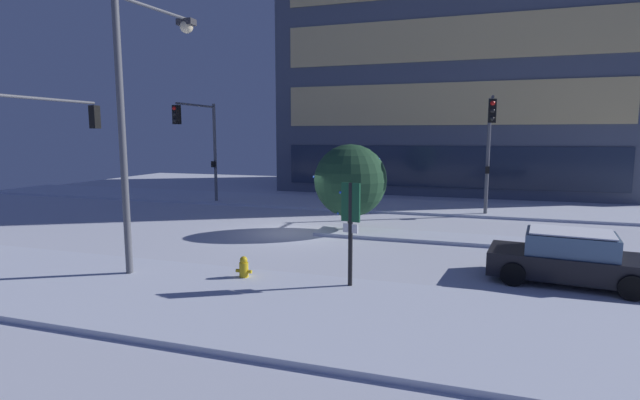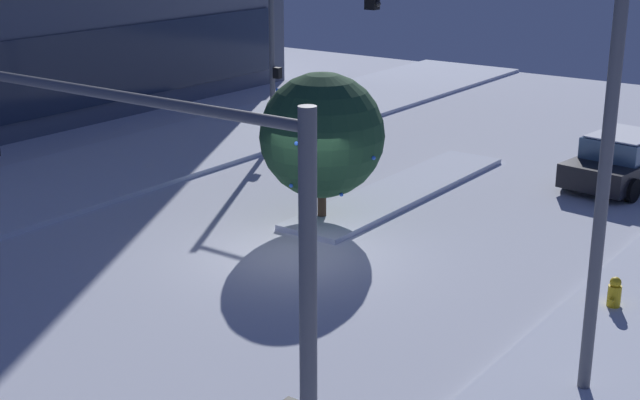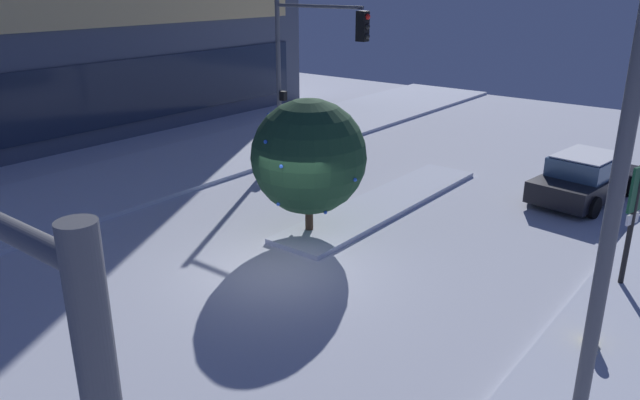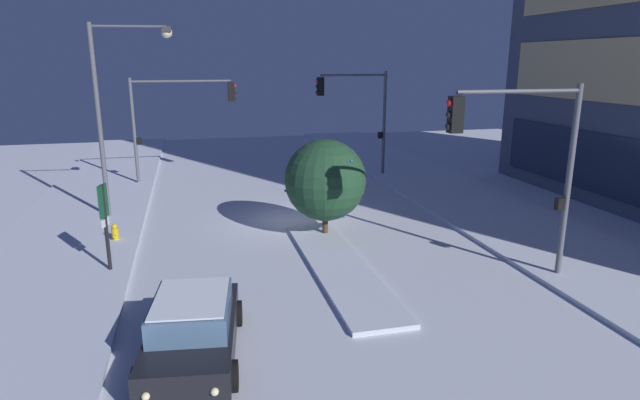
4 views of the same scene
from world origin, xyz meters
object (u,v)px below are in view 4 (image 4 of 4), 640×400
(decorated_tree_median, at_px, (325,180))
(fire_hydrant, at_px, (115,234))
(car_near, at_px, (193,329))
(street_lamp_arched, at_px, (119,95))
(traffic_light_corner_far_right, at_px, (525,150))
(traffic_light_corner_far_left, at_px, (358,106))
(traffic_light_corner_near_left, at_px, (176,110))
(parking_info_sign, at_px, (105,217))

(decorated_tree_median, bearing_deg, fire_hydrant, -98.12)
(car_near, bearing_deg, street_lamp_arched, -160.83)
(traffic_light_corner_far_right, height_order, fire_hydrant, traffic_light_corner_far_right)
(traffic_light_corner_far_left, bearing_deg, fire_hydrant, 35.97)
(traffic_light_corner_far_right, distance_m, street_lamp_arched, 15.77)
(traffic_light_corner_far_right, xyz_separation_m, street_lamp_arched, (-10.04, -12.11, 1.15))
(traffic_light_corner_far_left, height_order, street_lamp_arched, street_lamp_arched)
(car_near, relative_size, traffic_light_corner_far_right, 0.76)
(traffic_light_corner_far_left, xyz_separation_m, traffic_light_corner_far_right, (15.71, -0.04, -0.03))
(street_lamp_arched, relative_size, fire_hydrant, 10.84)
(traffic_light_corner_far_left, bearing_deg, traffic_light_corner_far_right, 89.86)
(traffic_light_corner_near_left, distance_m, decorated_tree_median, 12.40)
(traffic_light_corner_far_left, bearing_deg, decorated_tree_median, 65.76)
(traffic_light_corner_far_left, relative_size, street_lamp_arched, 0.75)
(traffic_light_corner_near_left, bearing_deg, traffic_light_corner_far_right, -58.86)
(traffic_light_corner_near_left, height_order, fire_hydrant, traffic_light_corner_near_left)
(traffic_light_corner_far_right, height_order, traffic_light_corner_near_left, traffic_light_corner_far_right)
(parking_info_sign, bearing_deg, traffic_light_corner_far_left, 61.37)
(traffic_light_corner_far_right, bearing_deg, decorated_tree_median, -51.41)
(parking_info_sign, relative_size, decorated_tree_median, 0.77)
(traffic_light_corner_far_left, relative_size, traffic_light_corner_far_right, 1.01)
(traffic_light_corner_near_left, relative_size, parking_info_sign, 1.97)
(traffic_light_corner_far_left, bearing_deg, street_lamp_arched, 25.01)
(traffic_light_corner_far_right, distance_m, fire_hydrant, 14.52)
(car_near, xyz_separation_m, fire_hydrant, (-8.78, -2.73, -0.35))
(street_lamp_arched, relative_size, decorated_tree_median, 2.14)
(car_near, bearing_deg, fire_hydrant, -155.40)
(fire_hydrant, bearing_deg, car_near, 17.29)
(traffic_light_corner_far_right, bearing_deg, car_near, 11.99)
(traffic_light_corner_far_right, distance_m, parking_info_sign, 12.85)
(street_lamp_arched, bearing_deg, car_near, -72.26)
(car_near, relative_size, parking_info_sign, 1.55)
(street_lamp_arched, bearing_deg, fire_hydrant, -87.58)
(traffic_light_corner_far_left, height_order, traffic_light_corner_near_left, traffic_light_corner_far_left)
(car_near, xyz_separation_m, traffic_light_corner_far_left, (-17.74, 9.61, 3.41))
(traffic_light_corner_near_left, bearing_deg, fire_hydrant, -103.07)
(car_near, relative_size, decorated_tree_median, 1.19)
(car_near, relative_size, traffic_light_corner_far_left, 0.75)
(traffic_light_corner_near_left, height_order, street_lamp_arched, street_lamp_arched)
(traffic_light_corner_near_left, xyz_separation_m, parking_info_sign, (12.90, -2.08, -2.15))
(fire_hydrant, relative_size, decorated_tree_median, 0.20)
(street_lamp_arched, bearing_deg, traffic_light_corner_far_left, 30.90)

